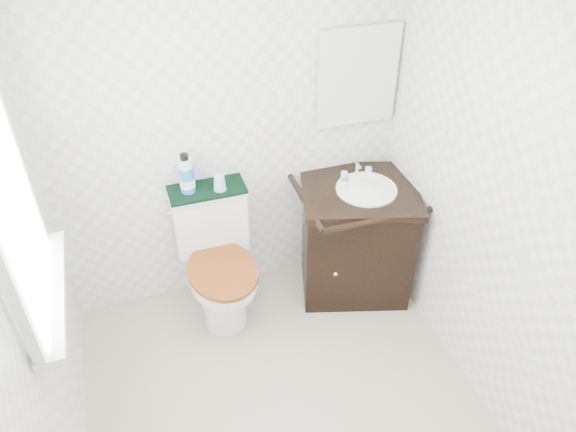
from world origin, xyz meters
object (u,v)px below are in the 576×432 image
toilet (218,264)px  cup (220,183)px  trash_bin (239,287)px  mouthwash_bottle (186,175)px  vanity (356,235)px

toilet → cup: cup is taller
trash_bin → mouthwash_bottle: 0.92m
toilet → trash_bin: bearing=-1.6°
vanity → toilet: bearing=176.4°
vanity → mouthwash_bottle: (-1.05, 0.19, 0.58)m
mouthwash_bottle → cup: size_ratio=2.67×
trash_bin → mouthwash_bottle: size_ratio=1.08×
trash_bin → toilet: bearing=178.4°
toilet → trash_bin: size_ratio=3.19×
cup → vanity: bearing=-9.8°
toilet → cup: (0.08, 0.09, 0.56)m
cup → trash_bin: bearing=-60.8°
mouthwash_bottle → cup: bearing=-13.6°
vanity → mouthwash_bottle: 1.22m
toilet → cup: 0.58m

